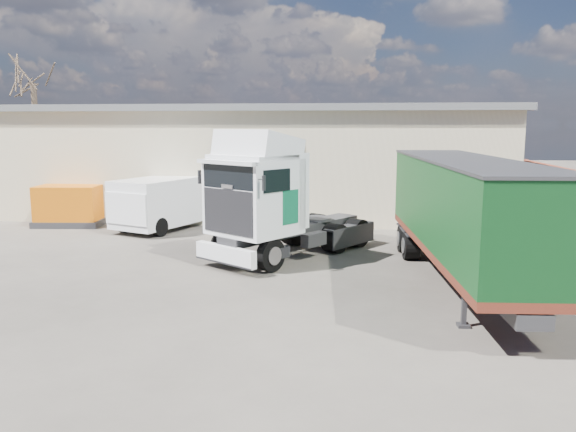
# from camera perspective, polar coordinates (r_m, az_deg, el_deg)

# --- Properties ---
(ground) EXTENTS (120.00, 120.00, 0.00)m
(ground) POSITION_cam_1_polar(r_m,az_deg,el_deg) (14.72, -2.07, -8.22)
(ground) COLOR black
(ground) RESTS_ON ground
(warehouse) EXTENTS (30.60, 12.60, 5.42)m
(warehouse) POSITION_cam_1_polar(r_m,az_deg,el_deg) (31.02, -8.51, 5.91)
(warehouse) COLOR beige
(warehouse) RESTS_ON ground
(bare_tree) EXTENTS (4.00, 4.00, 9.60)m
(bare_tree) POSITION_cam_1_polar(r_m,az_deg,el_deg) (39.59, -24.57, 13.52)
(bare_tree) COLOR #382B21
(bare_tree) RESTS_ON ground
(tractor_unit) EXTENTS (5.54, 6.52, 4.29)m
(tractor_unit) POSITION_cam_1_polar(r_m,az_deg,el_deg) (18.35, -1.67, 1.05)
(tractor_unit) COLOR black
(tractor_unit) RESTS_ON ground
(box_trailer) EXTENTS (3.03, 10.71, 3.52)m
(box_trailer) POSITION_cam_1_polar(r_m,az_deg,el_deg) (16.15, 17.37, 0.73)
(box_trailer) COLOR #2D2D30
(box_trailer) RESTS_ON ground
(panel_van) EXTENTS (3.97, 5.76, 2.18)m
(panel_van) POSITION_cam_1_polar(r_m,az_deg,el_deg) (24.72, -12.22, 1.40)
(panel_van) COLOR black
(panel_van) RESTS_ON ground
(orange_skip) EXTENTS (3.02, 2.07, 1.78)m
(orange_skip) POSITION_cam_1_polar(r_m,az_deg,el_deg) (26.58, -21.31, 0.74)
(orange_skip) COLOR #2D2D30
(orange_skip) RESTS_ON ground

